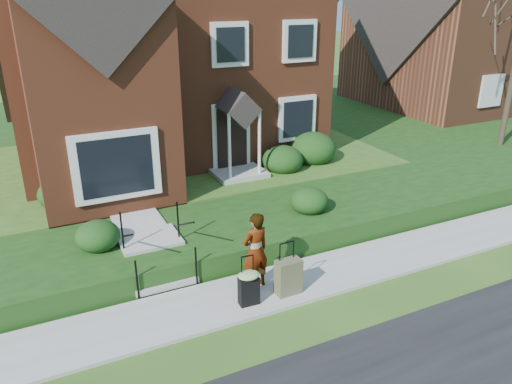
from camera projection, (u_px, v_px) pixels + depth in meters
ground at (289, 285)px, 11.13m from camera, size 120.00×120.00×0.00m
sidewalk at (289, 284)px, 11.11m from camera, size 60.00×1.60×0.08m
terrace at (247, 133)px, 21.71m from camera, size 44.00×20.00×0.60m
walkway at (125, 200)px, 14.05m from camera, size 1.20×6.00×0.06m
main_house at (150, 16)px, 17.07m from camera, size 10.40×10.20×9.40m
neighbour_house at (464, 8)px, 24.76m from camera, size 9.40×8.00×9.20m
front_steps at (155, 254)px, 11.48m from camera, size 1.40×2.02×1.50m
foundation_shrubs at (239, 167)px, 15.25m from camera, size 9.63×4.84×1.14m
woman at (255, 251)px, 10.63m from camera, size 0.71×0.54×1.76m
suitcase_black at (249, 286)px, 10.19m from camera, size 0.48×0.40×1.10m
suitcase_olive at (288, 277)px, 10.57m from camera, size 0.55×0.32×1.19m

